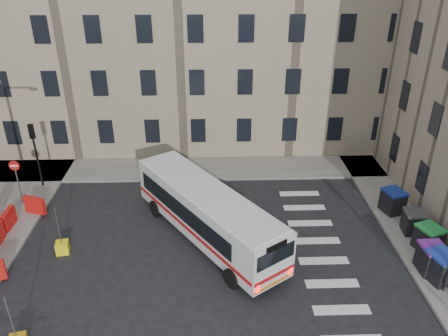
{
  "coord_description": "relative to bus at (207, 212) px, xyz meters",
  "views": [
    {
      "loc": [
        -1.35,
        -17.79,
        13.64
      ],
      "look_at": [
        -0.7,
        2.95,
        3.0
      ],
      "focal_mm": 35.0,
      "sensor_mm": 36.0,
      "label": 1
    }
  ],
  "objects": [
    {
      "name": "ground",
      "position": [
        1.65,
        -0.84,
        -1.62
      ],
      "size": [
        120.0,
        120.0,
        0.0
      ],
      "primitive_type": "plane",
      "color": "black",
      "rests_on": "ground"
    },
    {
      "name": "pavement_north",
      "position": [
        -4.35,
        7.76,
        -1.54
      ],
      "size": [
        36.0,
        3.2,
        0.15
      ],
      "primitive_type": "cube",
      "color": "slate",
      "rests_on": "ground"
    },
    {
      "name": "pavement_east",
      "position": [
        10.65,
        3.16,
        -1.54
      ],
      "size": [
        2.4,
        26.0,
        0.15
      ],
      "primitive_type": "cube",
      "color": "slate",
      "rests_on": "ground"
    },
    {
      "name": "terrace_north",
      "position": [
        -5.35,
        14.66,
        7.0
      ],
      "size": [
        38.3,
        10.8,
        17.2
      ],
      "color": "gray",
      "rests_on": "ground"
    },
    {
      "name": "traffic_light_nw",
      "position": [
        -10.35,
        5.66,
        1.25
      ],
      "size": [
        0.28,
        0.22,
        4.1
      ],
      "color": "black",
      "rests_on": "pavement_west"
    },
    {
      "name": "no_entry_north",
      "position": [
        -10.85,
        3.66,
        0.46
      ],
      "size": [
        0.6,
        0.08,
        3.0
      ],
      "color": "#595B5E",
      "rests_on": "pavement_west"
    },
    {
      "name": "roadworks_barriers",
      "position": [
        -10.19,
        -0.34,
        -0.97
      ],
      "size": [
        1.66,
        6.26,
        1.0
      ],
      "color": "red",
      "rests_on": "pavement_west"
    },
    {
      "name": "bus",
      "position": [
        0.0,
        0.0,
        0.0
      ],
      "size": [
        7.72,
        9.8,
        2.8
      ],
      "rotation": [
        0.0,
        0.0,
        0.6
      ],
      "color": "silver",
      "rests_on": "ground"
    },
    {
      "name": "wheelie_bin_a",
      "position": [
        10.43,
        -3.65,
        -0.77
      ],
      "size": [
        1.4,
        1.51,
        1.38
      ],
      "rotation": [
        0.0,
        0.0,
        0.29
      ],
      "color": "black",
      "rests_on": "pavement_east"
    },
    {
      "name": "wheelie_bin_b",
      "position": [
        10.3,
        -3.06,
        -0.78
      ],
      "size": [
        1.12,
        1.27,
        1.36
      ],
      "rotation": [
        0.0,
        0.0,
        0.04
      ],
      "color": "black",
      "rests_on": "pavement_east"
    },
    {
      "name": "wheelie_bin_c",
      "position": [
        10.88,
        -1.5,
        -0.81
      ],
      "size": [
        1.38,
        1.47,
        1.31
      ],
      "rotation": [
        0.0,
        0.0,
        0.37
      ],
      "color": "black",
      "rests_on": "pavement_east"
    },
    {
      "name": "wheelie_bin_d",
      "position": [
        10.74,
        -0.0,
        -0.85
      ],
      "size": [
        1.08,
        1.21,
        1.22
      ],
      "rotation": [
        0.0,
        0.0,
        -0.12
      ],
      "color": "black",
      "rests_on": "pavement_east"
    },
    {
      "name": "wheelie_bin_e",
      "position": [
        10.44,
        2.0,
        -0.8
      ],
      "size": [
        1.34,
        1.45,
        1.33
      ],
      "rotation": [
        0.0,
        0.0,
        0.29
      ],
      "color": "black",
      "rests_on": "pavement_east"
    },
    {
      "name": "bollard_yellow",
      "position": [
        -7.15,
        -0.99,
        -1.32
      ],
      "size": [
        0.7,
        0.7,
        0.6
      ],
      "primitive_type": "cube",
      "rotation": [
        0.0,
        0.0,
        0.19
      ],
      "color": "yellow",
      "rests_on": "ground"
    }
  ]
}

